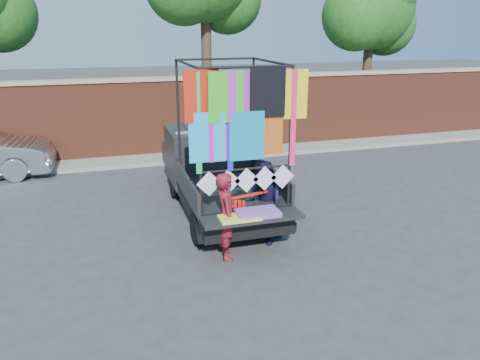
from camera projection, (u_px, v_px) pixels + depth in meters
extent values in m
plane|color=#38383A|center=(251.00, 235.00, 9.81)|extent=(90.00, 90.00, 0.00)
cube|color=brown|center=(187.00, 117.00, 15.78)|extent=(30.00, 0.35, 2.50)
cube|color=tan|center=(185.00, 78.00, 15.38)|extent=(30.00, 0.45, 0.12)
cube|color=gray|center=(192.00, 156.00, 15.52)|extent=(30.00, 1.20, 0.12)
cylinder|color=#38281C|center=(207.00, 69.00, 16.69)|extent=(0.36, 0.36, 5.46)
sphere|color=#1A5117|center=(228.00, 0.00, 16.57)|extent=(2.40, 2.40, 2.40)
cylinder|color=#38281C|center=(366.00, 76.00, 18.62)|extent=(0.36, 0.36, 4.55)
sphere|color=#1A5117|center=(372.00, 7.00, 17.80)|extent=(3.20, 3.20, 3.20)
sphere|color=#1A5117|center=(385.00, 25.00, 18.62)|extent=(2.40, 2.40, 2.40)
sphere|color=#1A5117|center=(357.00, 16.00, 17.41)|extent=(2.60, 2.60, 2.60)
cylinder|color=black|center=(175.00, 184.00, 11.87)|extent=(0.23, 0.69, 0.69)
cylinder|color=black|center=(199.00, 228.00, 9.29)|extent=(0.23, 0.69, 0.69)
cylinder|color=black|center=(237.00, 179.00, 12.32)|extent=(0.23, 0.69, 0.69)
cylinder|color=black|center=(276.00, 219.00, 9.74)|extent=(0.23, 0.69, 0.69)
cube|color=black|center=(221.00, 193.00, 10.70)|extent=(1.78, 4.41, 0.31)
cube|color=black|center=(230.00, 192.00, 9.90)|extent=(1.89, 2.41, 0.10)
cube|color=black|center=(187.00, 186.00, 9.57)|extent=(0.06, 2.41, 0.47)
cube|color=black|center=(271.00, 178.00, 10.08)|extent=(0.06, 2.41, 0.47)
cube|color=black|center=(217.00, 167.00, 10.90)|extent=(1.89, 0.06, 0.47)
cube|color=black|center=(207.00, 154.00, 11.81)|extent=(1.89, 1.68, 1.31)
cube|color=#8C9EAD|center=(211.00, 142.00, 11.25)|extent=(1.68, 0.06, 0.58)
cube|color=#8C9EAD|center=(200.00, 139.00, 12.46)|extent=(1.68, 0.10, 0.73)
cube|color=black|center=(198.00, 153.00, 12.94)|extent=(1.84, 0.94, 0.58)
cube|color=black|center=(252.00, 217.00, 8.55)|extent=(1.89, 0.58, 0.06)
cube|color=black|center=(248.00, 232.00, 8.90)|extent=(1.94, 0.16, 0.19)
cylinder|color=black|center=(200.00, 144.00, 8.23)|extent=(0.05, 0.05, 2.62)
cylinder|color=black|center=(179.00, 121.00, 10.23)|extent=(0.05, 0.05, 2.62)
cylinder|color=black|center=(290.00, 138.00, 8.70)|extent=(0.05, 0.05, 2.62)
cylinder|color=black|center=(253.00, 117.00, 10.71)|extent=(0.05, 0.05, 2.62)
cylinder|color=black|center=(247.00, 67.00, 8.06)|extent=(1.78, 0.05, 0.05)
cylinder|color=black|center=(216.00, 59.00, 10.06)|extent=(1.78, 0.05, 0.05)
cylinder|color=black|center=(186.00, 63.00, 8.82)|extent=(0.05, 2.26, 0.05)
cylinder|color=black|center=(271.00, 62.00, 9.30)|extent=(0.05, 2.26, 0.05)
cylinder|color=black|center=(246.00, 169.00, 8.63)|extent=(1.78, 0.04, 0.04)
cube|color=red|center=(203.00, 97.00, 7.97)|extent=(0.65, 0.02, 0.89)
cube|color=green|center=(226.00, 96.00, 8.04)|extent=(0.65, 0.02, 0.89)
cube|color=#BF2AD2|center=(247.00, 95.00, 8.19)|extent=(0.65, 0.02, 0.89)
cube|color=black|center=(269.00, 94.00, 8.26)|extent=(0.65, 0.02, 0.89)
cube|color=yellow|center=(289.00, 93.00, 8.40)|extent=(0.65, 0.02, 0.89)
cube|color=#1BAFF7|center=(204.00, 136.00, 8.14)|extent=(0.65, 0.02, 0.89)
cube|color=#F31BD5|center=(226.00, 134.00, 8.29)|extent=(0.65, 0.02, 0.89)
cube|color=#0D8FC1|center=(247.00, 133.00, 8.36)|extent=(0.65, 0.02, 0.89)
cube|color=#C75717|center=(267.00, 132.00, 8.51)|extent=(0.65, 0.02, 0.89)
cube|color=#19C95F|center=(198.00, 124.00, 8.07)|extent=(0.10, 0.01, 1.78)
cube|color=#FE2A63|center=(293.00, 119.00, 8.56)|extent=(0.10, 0.01, 1.78)
cube|color=#152DC4|center=(230.00, 123.00, 8.23)|extent=(0.10, 0.01, 1.78)
cube|color=white|center=(209.00, 184.00, 8.47)|extent=(0.48, 0.01, 0.48)
cube|color=white|center=(228.00, 182.00, 8.57)|extent=(0.48, 0.01, 0.48)
cube|color=white|center=(247.00, 180.00, 8.67)|extent=(0.48, 0.01, 0.48)
cube|color=white|center=(265.00, 178.00, 8.77)|extent=(0.48, 0.01, 0.48)
cube|color=white|center=(282.00, 177.00, 8.86)|extent=(0.48, 0.01, 0.48)
cube|color=#F03579|center=(257.00, 213.00, 8.56)|extent=(0.79, 0.47, 0.08)
cube|color=#FFEE50|center=(239.00, 218.00, 8.40)|extent=(0.73, 0.42, 0.04)
imported|color=maroon|center=(226.00, 216.00, 8.62)|extent=(0.48, 0.66, 1.67)
imported|color=#171638|center=(264.00, 203.00, 9.24)|extent=(0.84, 0.96, 1.68)
cube|color=red|center=(246.00, 196.00, 8.84)|extent=(0.93, 0.26, 0.04)
cube|color=red|center=(231.00, 212.00, 8.83)|extent=(0.06, 0.02, 0.55)
cube|color=red|center=(235.00, 213.00, 8.86)|extent=(0.06, 0.02, 0.55)
cube|color=red|center=(239.00, 213.00, 8.89)|extent=(0.06, 0.02, 0.55)
cube|color=red|center=(243.00, 214.00, 8.92)|extent=(0.06, 0.02, 0.55)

